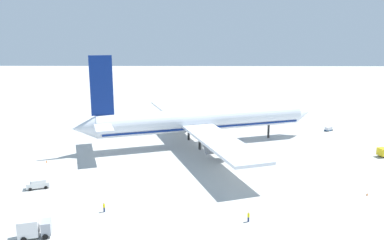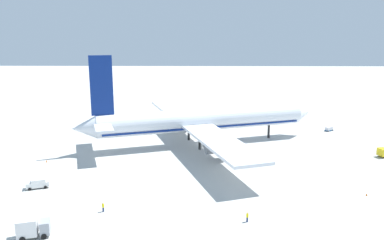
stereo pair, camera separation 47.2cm
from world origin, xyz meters
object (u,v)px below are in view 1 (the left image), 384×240
object	(u,v)px
airliner	(200,121)
traffic_cone_0	(160,115)
service_truck_1	(33,228)
ground_worker_2	(248,217)
service_van	(38,184)
baggage_cart_0	(329,129)
traffic_cone_1	(47,161)
baggage_cart_1	(183,111)
ground_worker_0	(104,207)
traffic_cone_2	(367,194)

from	to	relation	value
airliner	traffic_cone_0	bearing A→B (deg)	111.14
service_truck_1	ground_worker_2	xyz separation A→B (m)	(34.92, 5.70, -0.79)
service_truck_1	service_van	xyz separation A→B (m)	(-7.51, 19.79, -0.67)
baggage_cart_0	traffic_cone_0	xyz separation A→B (m)	(-59.98, 24.62, -0.48)
traffic_cone_0	service_van	bearing A→B (deg)	-103.57
baggage_cart_0	traffic_cone_1	world-z (taller)	baggage_cart_0
baggage_cart_1	traffic_cone_1	size ratio (longest dim) A/B	6.09
ground_worker_2	service_truck_1	bearing A→B (deg)	-170.72
baggage_cart_1	traffic_cone_0	bearing A→B (deg)	-148.84
airliner	service_van	distance (m)	48.50
baggage_cart_0	ground_worker_0	distance (m)	86.96
ground_worker_0	airliner	bearing A→B (deg)	68.38
service_van	baggage_cart_0	xyz separation A→B (m)	(78.15, 50.66, -0.27)
ground_worker_0	service_van	bearing A→B (deg)	147.09
traffic_cone_2	service_truck_1	bearing A→B (deg)	-164.17
baggage_cart_0	airliner	bearing A→B (deg)	-159.03
ground_worker_2	traffic_cone_1	distance (m)	56.34
baggage_cart_1	ground_worker_0	bearing A→B (deg)	-96.70
airliner	ground_worker_0	size ratio (longest dim) A/B	43.24
traffic_cone_0	traffic_cone_2	xyz separation A→B (m)	(49.71, -77.96, 0.00)
ground_worker_0	traffic_cone_2	distance (m)	51.96
service_truck_1	traffic_cone_2	bearing A→B (deg)	15.83
ground_worker_0	ground_worker_2	world-z (taller)	ground_worker_2
airliner	baggage_cart_1	xyz separation A→B (m)	(-6.91, 46.98, -6.36)
service_van	ground_worker_0	xyz separation A→B (m)	(16.56, -10.71, -0.13)
airliner	baggage_cart_0	xyz separation A→B (m)	(43.94, 16.84, -6.43)
baggage_cart_1	traffic_cone_0	world-z (taller)	baggage_cart_1
ground_worker_2	traffic_cone_2	bearing A→B (deg)	24.15
airliner	service_van	size ratio (longest dim) A/B	15.47
baggage_cart_1	traffic_cone_2	bearing A→B (deg)	-64.07
airliner	traffic_cone_2	world-z (taller)	airliner
ground_worker_0	ground_worker_2	distance (m)	26.10
traffic_cone_2	baggage_cart_1	bearing A→B (deg)	115.93
ground_worker_0	traffic_cone_0	world-z (taller)	ground_worker_0
service_van	ground_worker_2	size ratio (longest dim) A/B	2.75
airliner	traffic_cone_1	world-z (taller)	airliner
ground_worker_0	traffic_cone_2	bearing A→B (deg)	8.90
traffic_cone_2	traffic_cone_1	bearing A→B (deg)	165.17
traffic_cone_0	traffic_cone_1	xyz separation A→B (m)	(-23.00, -58.71, 0.00)
baggage_cart_0	traffic_cone_2	world-z (taller)	baggage_cart_0
service_truck_1	baggage_cart_0	xyz separation A→B (m)	(70.64, 70.46, -0.94)
ground_worker_2	traffic_cone_1	bearing A→B (deg)	147.03
ground_worker_2	service_van	bearing A→B (deg)	161.63
baggage_cart_0	traffic_cone_0	size ratio (longest dim) A/B	6.20
service_van	baggage_cart_0	bearing A→B (deg)	32.95
baggage_cart_1	traffic_cone_0	xyz separation A→B (m)	(-9.13, -5.52, -0.55)
airliner	service_van	xyz separation A→B (m)	(-34.21, -33.82, -6.15)
ground_worker_2	airliner	bearing A→B (deg)	99.74
ground_worker_2	traffic_cone_1	world-z (taller)	ground_worker_2
baggage_cart_0	service_van	bearing A→B (deg)	-147.05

